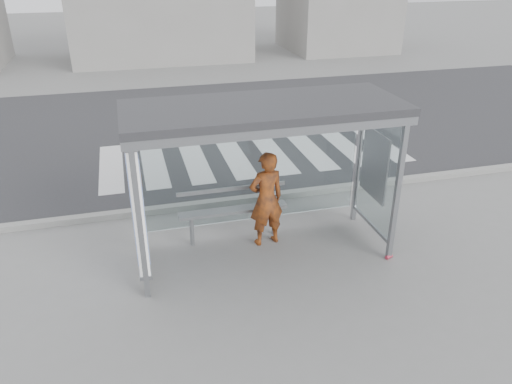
% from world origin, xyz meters
% --- Properties ---
extents(ground, '(80.00, 80.00, 0.00)m').
position_xyz_m(ground, '(0.00, 0.00, 0.00)').
color(ground, slate).
rests_on(ground, ground).
extents(road, '(30.00, 10.00, 0.01)m').
position_xyz_m(road, '(0.00, 7.00, 0.00)').
color(road, '#2D2D30').
rests_on(road, ground).
extents(curb, '(30.00, 0.18, 0.12)m').
position_xyz_m(curb, '(0.00, 1.95, 0.06)').
color(curb, gray).
rests_on(curb, ground).
extents(crosswalk, '(7.55, 3.00, 0.00)m').
position_xyz_m(crosswalk, '(1.00, 4.50, 0.00)').
color(crosswalk, silver).
rests_on(crosswalk, ground).
extents(bus_shelter, '(4.25, 1.65, 2.62)m').
position_xyz_m(bus_shelter, '(-0.37, 0.06, 1.98)').
color(bus_shelter, gray).
rests_on(bus_shelter, ground).
extents(building_center, '(8.00, 5.00, 5.00)m').
position_xyz_m(building_center, '(0.00, 18.00, 2.50)').
color(building_center, gray).
rests_on(building_center, ground).
extents(person, '(0.68, 0.50, 1.71)m').
position_xyz_m(person, '(0.14, 0.32, 0.86)').
color(person, '#CD5D13').
rests_on(person, ground).
extents(bench, '(1.92, 0.23, 0.99)m').
position_xyz_m(bench, '(-0.39, 0.58, 0.58)').
color(bench, gray).
rests_on(bench, ground).
extents(soda_can, '(0.14, 0.11, 0.07)m').
position_xyz_m(soda_can, '(1.99, -0.72, 0.03)').
color(soda_can, '#E7435D').
rests_on(soda_can, ground).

